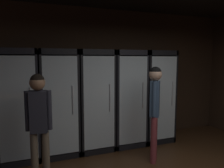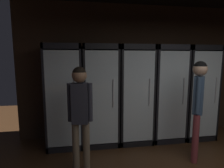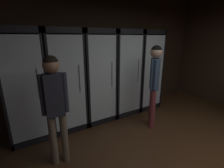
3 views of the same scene
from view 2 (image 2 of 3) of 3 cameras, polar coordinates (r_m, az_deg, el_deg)
wall_back at (r=4.19m, az=14.35°, el=3.98°), size 6.00×0.06×2.80m
cooler_far_left at (r=3.60m, az=-14.56°, el=-3.98°), size 0.66×0.68×1.94m
cooler_left at (r=3.60m, az=-3.71°, el=-3.71°), size 0.66×0.68×1.94m
cooler_center at (r=3.72m, az=6.79°, el=-3.42°), size 0.66×0.68×1.94m
cooler_right at (r=3.95m, az=16.33°, el=-2.92°), size 0.66×0.68×1.94m
cooler_far_right at (r=4.29m, az=24.56°, el=-2.51°), size 0.66×0.68×1.94m
shopper_near at (r=2.61m, az=-10.04°, el=-7.56°), size 0.35×0.21×1.57m
shopper_far at (r=3.19m, az=25.57°, el=-4.31°), size 0.23×0.24×1.64m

